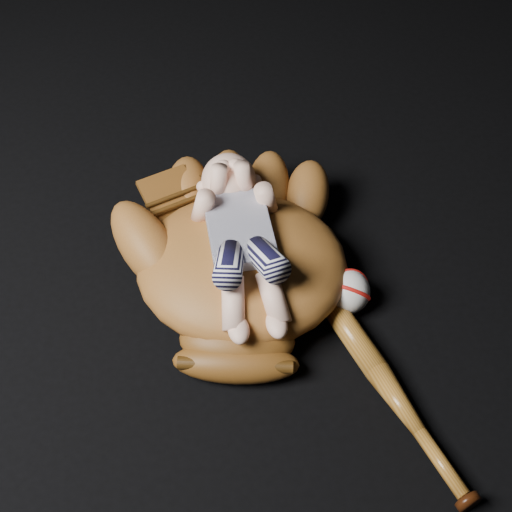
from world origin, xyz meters
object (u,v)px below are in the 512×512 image
baseball_glove (242,258)px  newborn_baby (243,241)px  baseball (347,292)px  baseball_bat (386,383)px

baseball_glove → newborn_baby: bearing=-74.2°
baseball → newborn_baby: bearing=166.4°
baseball_glove → baseball_bat: (0.22, -0.23, -0.06)m
newborn_baby → baseball: (0.18, -0.04, -0.10)m
baseball_glove → newborn_baby: (0.00, -0.01, 0.06)m
newborn_baby → baseball: newborn_baby is taller
baseball_bat → baseball: (-0.04, 0.18, 0.02)m
newborn_baby → baseball: bearing=-19.7°
baseball_glove → baseball_bat: 0.33m
newborn_baby → baseball_bat: (0.22, -0.22, -0.12)m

